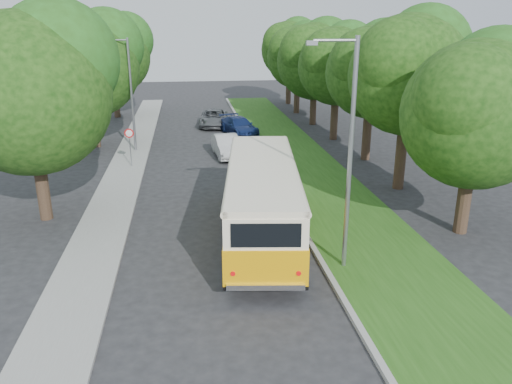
{
  "coord_description": "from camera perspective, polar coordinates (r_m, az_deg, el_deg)",
  "views": [
    {
      "loc": [
        -1.03,
        -18.02,
        8.34
      ],
      "look_at": [
        1.75,
        2.01,
        1.5
      ],
      "focal_mm": 35.0,
      "sensor_mm": 36.0,
      "label": 1
    }
  ],
  "objects": [
    {
      "name": "ground",
      "position": [
        19.88,
        -4.24,
        -6.17
      ],
      "size": [
        120.0,
        120.0,
        0.0
      ],
      "primitive_type": "plane",
      "color": "#252527",
      "rests_on": "ground"
    },
    {
      "name": "car_blue",
      "position": [
        39.69,
        -1.95,
        7.55
      ],
      "size": [
        3.15,
        5.01,
        1.35
      ],
      "primitive_type": "imported",
      "rotation": [
        0.0,
        0.0,
        0.29
      ],
      "color": "navy",
      "rests_on": "ground"
    },
    {
      "name": "grass_verge",
      "position": [
        25.44,
        8.47,
        -0.51
      ],
      "size": [
        4.5,
        70.0,
        0.13
      ],
      "primitive_type": "cube",
      "color": "#245015",
      "rests_on": "ground"
    },
    {
      "name": "treeline",
      "position": [
        36.33,
        -1.34,
        14.88
      ],
      "size": [
        24.27,
        41.91,
        9.46
      ],
      "color": "#332319",
      "rests_on": "ground"
    },
    {
      "name": "warning_sign",
      "position": [
        30.91,
        -14.24,
        5.73
      ],
      "size": [
        0.56,
        0.1,
        2.5
      ],
      "color": "gray",
      "rests_on": "ground"
    },
    {
      "name": "car_grey",
      "position": [
        43.11,
        -4.82,
        8.41
      ],
      "size": [
        2.79,
        5.21,
        1.39
      ],
      "primitive_type": "imported",
      "rotation": [
        0.0,
        0.0,
        -0.1
      ],
      "color": "#585C60",
      "rests_on": "ground"
    },
    {
      "name": "lamppost_far",
      "position": [
        34.47,
        -14.23,
        11.09
      ],
      "size": [
        1.71,
        0.16,
        7.5
      ],
      "color": "gray",
      "rests_on": "ground"
    },
    {
      "name": "car_white",
      "position": [
        32.98,
        -3.36,
        5.27
      ],
      "size": [
        1.9,
        4.41,
        1.41
      ],
      "primitive_type": "imported",
      "rotation": [
        0.0,
        0.0,
        0.1
      ],
      "color": "silver",
      "rests_on": "ground"
    },
    {
      "name": "sidewalk",
      "position": [
        24.75,
        -16.2,
        -1.63
      ],
      "size": [
        2.2,
        70.0,
        0.12
      ],
      "primitive_type": "cube",
      "color": "gray",
      "rests_on": "ground"
    },
    {
      "name": "car_silver",
      "position": [
        29.38,
        0.24,
        3.68
      ],
      "size": [
        2.56,
        4.54,
        1.46
      ],
      "primitive_type": "imported",
      "rotation": [
        0.0,
        0.0,
        -0.21
      ],
      "color": "#A1A1A5",
      "rests_on": "ground"
    },
    {
      "name": "lamppost_near",
      "position": [
        16.85,
        10.47,
        4.75
      ],
      "size": [
        1.71,
        0.16,
        8.0
      ],
      "color": "gray",
      "rests_on": "ground"
    },
    {
      "name": "vintage_bus",
      "position": [
        20.03,
        0.71,
        -1.03
      ],
      "size": [
        4.09,
        10.92,
        3.16
      ],
      "primitive_type": null,
      "rotation": [
        0.0,
        0.0,
        -0.13
      ],
      "color": "#FFAD08",
      "rests_on": "ground"
    },
    {
      "name": "curb",
      "position": [
        24.89,
        3.26,
        -0.73
      ],
      "size": [
        0.2,
        70.0,
        0.15
      ],
      "primitive_type": "cube",
      "color": "gray",
      "rests_on": "ground"
    }
  ]
}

